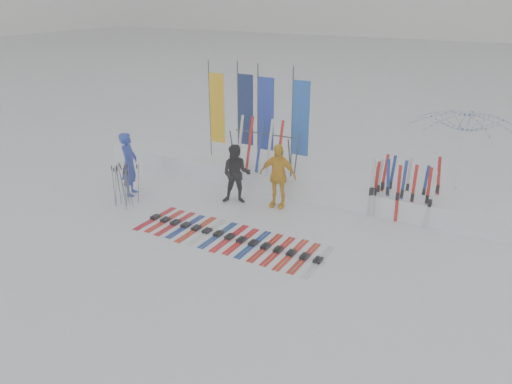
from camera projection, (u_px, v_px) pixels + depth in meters
The scene contains 11 objects.
ground at pixel (217, 250), 12.11m from camera, with size 120.00×120.00×0.00m, color white.
snow_bank at pixel (297, 180), 15.72m from camera, with size 14.00×1.60×0.60m, color white.
person_blue at pixel (129, 164), 15.07m from camera, with size 0.72×0.47×1.96m, color #1D34AC.
person_black at pixel (236, 174), 14.52m from camera, with size 0.86×0.67×1.77m, color black.
person_yellow at pixel (278, 176), 14.24m from camera, with size 1.10×0.46×1.89m, color #F0AD0F.
tent_canopy at pixel (460, 157), 14.32m from camera, with size 3.08×3.14×2.82m, color white.
ski_row at pixel (230, 237), 12.67m from camera, with size 5.02×1.70×0.07m.
pole_cluster at pixel (124, 185), 14.51m from camera, with size 0.68×0.73×1.26m.
feather_flags at pixel (255, 113), 15.84m from camera, with size 3.58×0.27×3.20m.
ski_rack at pixel (264, 146), 15.43m from camera, with size 2.04×0.80×1.23m.
upright_skis at pixel (400, 190), 13.61m from camera, with size 1.66×1.09×1.70m.
Camera 1 is at (6.07, -8.86, 5.85)m, focal length 35.00 mm.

